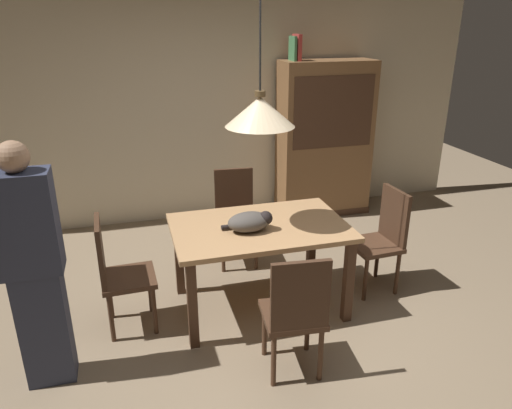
# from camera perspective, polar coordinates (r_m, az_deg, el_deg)

# --- Properties ---
(ground) EXTENTS (10.00, 10.00, 0.00)m
(ground) POSITION_cam_1_polar(r_m,az_deg,el_deg) (3.83, 3.11, -15.57)
(ground) COLOR #847056
(back_wall) EXTENTS (6.40, 0.10, 2.90)m
(back_wall) POSITION_cam_1_polar(r_m,az_deg,el_deg) (5.69, -5.35, 12.75)
(back_wall) COLOR beige
(back_wall) RESTS_ON ground
(dining_table) EXTENTS (1.40, 0.90, 0.75)m
(dining_table) POSITION_cam_1_polar(r_m,az_deg,el_deg) (3.87, 0.43, -3.85)
(dining_table) COLOR tan
(dining_table) RESTS_ON ground
(chair_right_side) EXTENTS (0.42, 0.42, 0.93)m
(chair_right_side) POSITION_cam_1_polar(r_m,az_deg,el_deg) (4.36, 14.85, -3.61)
(chair_right_side) COLOR #472D1E
(chair_right_side) RESTS_ON ground
(chair_left_side) EXTENTS (0.41, 0.41, 0.93)m
(chair_left_side) POSITION_cam_1_polar(r_m,az_deg,el_deg) (3.81, -16.23, -7.55)
(chair_left_side) COLOR #472D1E
(chair_left_side) RESTS_ON ground
(chair_near_front) EXTENTS (0.44, 0.44, 0.93)m
(chair_near_front) POSITION_cam_1_polar(r_m,az_deg,el_deg) (3.21, 4.74, -12.56)
(chair_near_front) COLOR #472D1E
(chair_near_front) RESTS_ON ground
(chair_far_back) EXTENTS (0.43, 0.43, 0.93)m
(chair_far_back) POSITION_cam_1_polar(r_m,az_deg,el_deg) (4.71, -2.46, -0.94)
(chair_far_back) COLOR #472D1E
(chair_far_back) RESTS_ON ground
(cat_sleeping) EXTENTS (0.39, 0.24, 0.16)m
(cat_sleeping) POSITION_cam_1_polar(r_m,az_deg,el_deg) (3.71, -0.66, -2.04)
(cat_sleeping) COLOR #4C4742
(cat_sleeping) RESTS_ON dining_table
(pendant_lamp) EXTENTS (0.52, 0.52, 1.30)m
(pendant_lamp) POSITION_cam_1_polar(r_m,az_deg,el_deg) (3.56, 0.48, 11.07)
(pendant_lamp) COLOR beige
(hutch_bookcase) EXTENTS (1.12, 0.45, 1.85)m
(hutch_bookcase) POSITION_cam_1_polar(r_m,az_deg,el_deg) (5.87, 8.14, 7.31)
(hutch_bookcase) COLOR brown
(hutch_bookcase) RESTS_ON ground
(book_green_slim) EXTENTS (0.03, 0.20, 0.26)m
(book_green_slim) POSITION_cam_1_polar(r_m,az_deg,el_deg) (5.54, 4.40, 18.06)
(book_green_slim) COLOR #427A4C
(book_green_slim) RESTS_ON hutch_bookcase
(book_red_tall) EXTENTS (0.04, 0.22, 0.28)m
(book_red_tall) POSITION_cam_1_polar(r_m,az_deg,el_deg) (5.56, 4.90, 18.16)
(book_red_tall) COLOR #B73833
(book_red_tall) RESTS_ON hutch_bookcase
(person_standing) EXTENTS (0.36, 0.22, 1.66)m
(person_standing) POSITION_cam_1_polar(r_m,az_deg,el_deg) (3.31, -24.94, -7.04)
(person_standing) COLOR #2D3347
(person_standing) RESTS_ON ground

